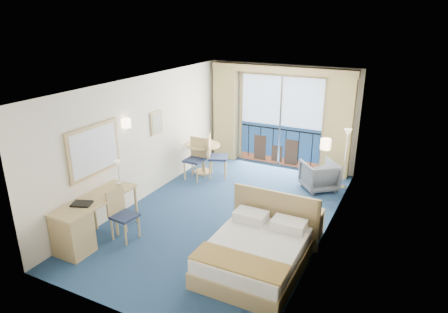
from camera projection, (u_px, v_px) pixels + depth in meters
floor at (226, 214)px, 8.28m from camera, size 6.50×6.50×0.00m
room_walls at (226, 131)px, 7.67m from camera, size 4.04×6.54×2.72m
balcony_door at (280, 124)px, 10.59m from camera, size 2.36×0.03×2.52m
curtain_left at (226, 114)px, 11.07m from camera, size 0.65×0.22×2.55m
curtain_right at (339, 128)px, 9.76m from camera, size 0.65×0.22×2.55m
pelmet at (281, 70)px, 10.00m from camera, size 3.80×0.25×0.18m
mirror at (94, 150)px, 7.32m from camera, size 0.05×1.25×0.95m
wall_print at (157, 123)px, 8.94m from camera, size 0.04×0.42×0.52m
sconce_left at (126, 123)px, 7.96m from camera, size 0.18×0.18×0.18m
sconce_right at (326, 144)px, 6.70m from camera, size 0.18×0.18×0.18m
bed at (256, 252)px, 6.44m from camera, size 1.59×1.89×1.00m
nightstand at (311, 223)px, 7.40m from camera, size 0.39×0.37×0.51m
phone at (313, 208)px, 7.31m from camera, size 0.23×0.20×0.09m
armchair at (319, 175)px, 9.32m from camera, size 1.05×1.05×0.69m
floor_lamp at (347, 144)px, 9.13m from camera, size 0.20×0.20×1.45m
desk at (78, 227)px, 6.88m from camera, size 0.58×1.69×0.79m
desk_chair at (121, 211)px, 7.23m from camera, size 0.46×0.45×0.96m
folder at (82, 204)px, 6.92m from camera, size 0.40×0.35×0.03m
desk_lamp at (118, 167)px, 7.60m from camera, size 0.13×0.13×0.48m
round_table at (203, 151)px, 10.22m from camera, size 0.86×0.86×0.77m
table_chair_a at (214, 154)px, 9.94m from camera, size 0.62×0.61×1.09m
table_chair_b at (196, 156)px, 9.89m from camera, size 0.45×0.46×1.03m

